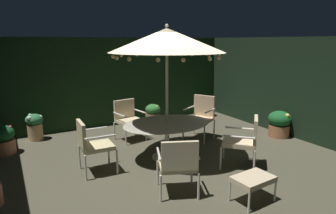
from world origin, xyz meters
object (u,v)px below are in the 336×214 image
object	(u,v)px
patio_chair_north	(91,142)
potted_plant_right_far	(279,123)
potted_plant_back_center	(2,140)
patio_umbrella	(167,41)
patio_chair_east	(245,138)
patio_chair_southeast	(201,114)
potted_plant_right_near	(153,114)
patio_chair_northeast	(178,162)
patio_dining_table	(167,129)
potted_plant_back_left	(35,126)
patio_chair_south	(128,117)
potted_plant_left_far	(206,105)
ottoman_footrest	(253,180)

from	to	relation	value
patio_chair_north	potted_plant_right_far	bearing A→B (deg)	-2.56
patio_chair_north	potted_plant_back_center	xyz separation A→B (m)	(-1.41, 1.83, -0.26)
patio_umbrella	patio_chair_east	size ratio (longest dim) A/B	2.73
patio_chair_southeast	potted_plant_right_near	size ratio (longest dim) A/B	1.76
patio_chair_northeast	patio_chair_east	bearing A→B (deg)	10.68
patio_chair_southeast	patio_dining_table	bearing A→B (deg)	-152.25
potted_plant_back_left	potted_plant_back_center	world-z (taller)	potted_plant_back_left
potted_plant_back_left	patio_chair_north	bearing A→B (deg)	-73.85
patio_dining_table	patio_chair_northeast	bearing A→B (deg)	-112.55
patio_umbrella	potted_plant_back_center	xyz separation A→B (m)	(-2.92, 1.88, -2.03)
patio_umbrella	patio_chair_southeast	size ratio (longest dim) A/B	2.55
patio_chair_northeast	patio_chair_south	bearing A→B (deg)	83.49
patio_chair_southeast	potted_plant_back_center	size ratio (longest dim) A/B	1.66
patio_chair_southeast	potted_plant_right_near	xyz separation A→B (m)	(-0.50, 1.65, -0.30)
patio_umbrella	patio_chair_northeast	bearing A→B (deg)	-112.55
potted_plant_right_near	potted_plant_back_center	bearing A→B (deg)	-172.70
patio_chair_east	potted_plant_left_far	size ratio (longest dim) A/B	1.50
potted_plant_back_center	potted_plant_back_left	bearing A→B (deg)	43.09
potted_plant_back_left	potted_plant_left_far	xyz separation A→B (m)	(4.99, -0.12, -0.01)
patio_chair_south	potted_plant_right_near	size ratio (longest dim) A/B	1.61
potted_plant_right_far	ottoman_footrest	bearing A→B (deg)	-145.65
patio_chair_east	patio_chair_southeast	world-z (taller)	patio_chair_southeast
potted_plant_right_far	patio_chair_northeast	bearing A→B (deg)	-161.51
potted_plant_left_far	patio_chair_east	bearing A→B (deg)	-115.97
patio_chair_north	potted_plant_back_left	bearing A→B (deg)	106.15
patio_chair_south	patio_dining_table	bearing A→B (deg)	-80.48
potted_plant_back_center	patio_umbrella	bearing A→B (deg)	-32.71
patio_dining_table	patio_chair_east	world-z (taller)	patio_chair_east
potted_plant_back_left	patio_umbrella	bearing A→B (deg)	-48.56
patio_chair_northeast	potted_plant_back_left	world-z (taller)	patio_chair_northeast
patio_chair_northeast	potted_plant_back_center	xyz separation A→B (m)	(-2.34, 3.27, -0.23)
patio_chair_northeast	patio_chair_north	bearing A→B (deg)	122.90
patio_chair_north	patio_chair_east	bearing A→B (deg)	-23.71
patio_chair_north	patio_chair_south	bearing A→B (deg)	48.81
potted_plant_right_near	potted_plant_left_far	size ratio (longest dim) A/B	0.91
patio_chair_north	patio_chair_northeast	xyz separation A→B (m)	(0.93, -1.44, -0.03)
patio_chair_east	ottoman_footrest	xyz separation A→B (m)	(-0.77, -1.00, -0.22)
patio_dining_table	potted_plant_right_near	bearing A→B (deg)	70.21
patio_chair_southeast	ottoman_footrest	bearing A→B (deg)	-110.58
patio_chair_northeast	ottoman_footrest	size ratio (longest dim) A/B	1.49
patio_chair_southeast	potted_plant_right_far	distance (m)	1.99
ottoman_footrest	potted_plant_right_near	bearing A→B (deg)	82.93
patio_dining_table	patio_chair_northeast	world-z (taller)	patio_chair_northeast
patio_dining_table	potted_plant_back_left	xyz separation A→B (m)	(-2.23, 2.53, -0.26)
patio_chair_south	potted_plant_back_left	world-z (taller)	patio_chair_south
patio_chair_east	ottoman_footrest	world-z (taller)	patio_chair_east
potted_plant_back_left	potted_plant_right_far	bearing A→B (deg)	-26.66
patio_chair_east	potted_plant_back_left	world-z (taller)	patio_chair_east
potted_plant_right_near	potted_plant_back_center	world-z (taller)	potted_plant_back_center
patio_chair_south	potted_plant_back_left	bearing A→B (deg)	152.40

